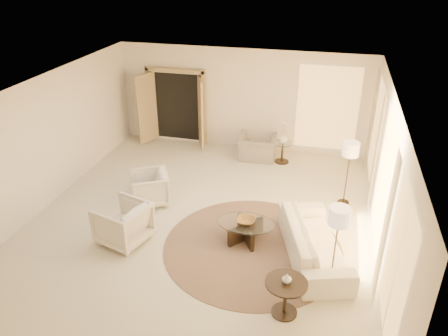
% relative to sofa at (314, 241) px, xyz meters
% --- Properties ---
extents(room, '(7.04, 8.04, 2.83)m').
position_rel_sofa_xyz_m(room, '(-2.36, 0.62, 1.06)').
color(room, beige).
rests_on(room, ground).
extents(windows_right, '(0.10, 6.40, 2.40)m').
position_rel_sofa_xyz_m(windows_right, '(1.09, 0.72, 1.01)').
color(windows_right, '#FFC266').
rests_on(windows_right, room).
extents(window_back_corner, '(1.70, 0.10, 2.40)m').
position_rel_sofa_xyz_m(window_back_corner, '(-0.06, 4.57, 1.01)').
color(window_back_corner, '#FFC266').
rests_on(window_back_corner, room).
extents(curtains_right, '(0.06, 5.20, 2.60)m').
position_rel_sofa_xyz_m(curtains_right, '(1.04, 1.62, 0.96)').
color(curtains_right, '#BCAD8B').
rests_on(curtains_right, room).
extents(french_doors, '(1.95, 0.66, 2.16)m').
position_rel_sofa_xyz_m(french_doors, '(-4.26, 4.44, 0.73)').
color(french_doors, tan).
rests_on(french_doors, room).
extents(area_rug, '(3.65, 3.65, 0.01)m').
position_rel_sofa_xyz_m(area_rug, '(-1.13, -0.00, -0.33)').
color(area_rug, '#422E24').
rests_on(area_rug, room).
extents(sofa, '(1.58, 2.50, 0.68)m').
position_rel_sofa_xyz_m(sofa, '(0.00, 0.00, 0.00)').
color(sofa, silver).
rests_on(sofa, room).
extents(armchair_left, '(1.02, 1.04, 0.81)m').
position_rel_sofa_xyz_m(armchair_left, '(-3.68, 1.06, 0.07)').
color(armchair_left, silver).
rests_on(armchair_left, room).
extents(armchair_right, '(1.03, 1.06, 0.90)m').
position_rel_sofa_xyz_m(armchair_right, '(-3.60, -0.41, 0.11)').
color(armchair_right, silver).
rests_on(armchair_right, room).
extents(accent_chair, '(1.04, 0.70, 0.88)m').
position_rel_sofa_xyz_m(accent_chair, '(-1.78, 3.91, 0.10)').
color(accent_chair, gray).
rests_on(accent_chair, room).
extents(coffee_table, '(1.20, 1.20, 0.41)m').
position_rel_sofa_xyz_m(coffee_table, '(-1.31, 0.19, -0.08)').
color(coffee_table, black).
rests_on(coffee_table, room).
extents(end_table, '(0.66, 0.66, 0.62)m').
position_rel_sofa_xyz_m(end_table, '(-0.33, -1.54, 0.08)').
color(end_table, black).
rests_on(end_table, room).
extents(side_table, '(0.49, 0.49, 0.57)m').
position_rel_sofa_xyz_m(side_table, '(-1.09, 3.86, 0.00)').
color(side_table, '#2D231A').
rests_on(side_table, room).
extents(floor_lamp_near, '(0.36, 0.36, 1.48)m').
position_rel_sofa_xyz_m(floor_lamp_near, '(0.54, 2.12, 0.92)').
color(floor_lamp_near, '#2D231A').
rests_on(floor_lamp_near, room).
extents(floor_lamp_far, '(0.35, 0.35, 1.46)m').
position_rel_sofa_xyz_m(floor_lamp_far, '(0.35, -0.58, 0.90)').
color(floor_lamp_far, '#2D231A').
rests_on(floor_lamp_far, room).
extents(bowl, '(0.36, 0.36, 0.09)m').
position_rel_sofa_xyz_m(bowl, '(-1.31, 0.19, 0.11)').
color(bowl, brown).
rests_on(bowl, coffee_table).
extents(end_vase, '(0.17, 0.17, 0.15)m').
position_rel_sofa_xyz_m(end_vase, '(-0.33, -1.54, 0.35)').
color(end_vase, silver).
rests_on(end_vase, end_table).
extents(side_vase, '(0.30, 0.30, 0.24)m').
position_rel_sofa_xyz_m(side_vase, '(-1.09, 3.86, 0.34)').
color(side_vase, silver).
rests_on(side_vase, side_table).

